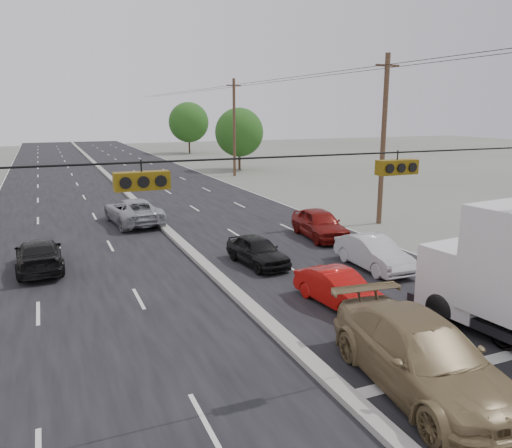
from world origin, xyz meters
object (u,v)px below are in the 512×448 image
object	(u,v)px
utility_pole_right_b	(383,139)
queue_car_e	(320,224)
utility_pole_right_c	(234,127)
tan_sedan	(422,357)
tree_right_mid	(239,132)
tree_right_far	(189,122)
oncoming_far	(133,212)
queue_car_b	(374,253)
oncoming_near	(39,255)
red_sedan	(339,289)
queue_car_a	(258,251)

from	to	relation	value
utility_pole_right_b	queue_car_e	xyz separation A→B (m)	(-5.21, -1.74, -4.32)
utility_pole_right_c	tan_sedan	xyz separation A→B (m)	(-10.58, -40.88, -4.22)
tan_sedan	utility_pole_right_c	bearing A→B (deg)	81.72
tree_right_mid	tree_right_far	xyz separation A→B (m)	(1.00, 25.00, 0.62)
utility_pole_right_c	oncoming_far	bearing A→B (deg)	-125.80
utility_pole_right_c	queue_car_e	xyz separation A→B (m)	(-5.21, -26.74, -4.32)
utility_pole_right_b	oncoming_far	world-z (taller)	utility_pole_right_b
queue_car_b	tree_right_mid	bearing A→B (deg)	78.65
queue_car_b	oncoming_near	size ratio (longest dim) A/B	0.92
utility_pole_right_b	oncoming_near	size ratio (longest dim) A/B	2.15
red_sedan	queue_car_a	size ratio (longest dim) A/B	0.99
red_sedan	queue_car_a	bearing A→B (deg)	90.84
utility_pole_right_b	tree_right_far	size ratio (longest dim) A/B	1.23
oncoming_far	queue_car_a	bearing A→B (deg)	103.34
utility_pole_right_b	utility_pole_right_c	size ratio (longest dim) A/B	1.00
tan_sedan	oncoming_near	world-z (taller)	tan_sedan
tree_right_far	queue_car_e	world-z (taller)	tree_right_far
utility_pole_right_c	oncoming_near	size ratio (longest dim) A/B	2.15
oncoming_far	red_sedan	bearing A→B (deg)	99.52
queue_car_e	oncoming_far	xyz separation A→B (m)	(-8.69, 7.46, -0.01)
tree_right_far	queue_car_b	xyz separation A→B (m)	(-9.30, -62.37, -4.26)
utility_pole_right_c	oncoming_far	xyz separation A→B (m)	(-13.90, -19.27, -4.33)
queue_car_a	oncoming_near	world-z (taller)	oncoming_near
utility_pole_right_c	oncoming_far	world-z (taller)	utility_pole_right_c
utility_pole_right_b	red_sedan	bearing A→B (deg)	-132.35
utility_pole_right_c	tree_right_mid	xyz separation A→B (m)	(2.50, 5.00, -0.77)
queue_car_b	oncoming_far	size ratio (longest dim) A/B	0.76
queue_car_a	red_sedan	bearing A→B (deg)	-88.82
red_sedan	queue_car_a	world-z (taller)	queue_car_a
queue_car_b	tree_right_far	bearing A→B (deg)	82.69
tree_right_far	queue_car_a	size ratio (longest dim) A/B	2.13
utility_pole_right_c	queue_car_a	distance (m)	31.90
red_sedan	oncoming_far	distance (m)	16.74
tan_sedan	queue_car_e	size ratio (longest dim) A/B	1.33
tree_right_mid	queue_car_e	world-z (taller)	tree_right_mid
utility_pole_right_b	oncoming_far	size ratio (longest dim) A/B	1.78
utility_pole_right_c	red_sedan	distance (m)	36.95
tan_sedan	tree_right_far	bearing A→B (deg)	85.00
oncoming_far	utility_pole_right_b	bearing A→B (deg)	151.89
utility_pole_right_c	queue_car_b	world-z (taller)	utility_pole_right_c
queue_car_e	tree_right_mid	bearing A→B (deg)	82.26
utility_pole_right_b	utility_pole_right_c	world-z (taller)	same
tree_right_far	utility_pole_right_b	bearing A→B (deg)	-93.64
queue_car_e	oncoming_near	world-z (taller)	queue_car_e
tree_right_far	queue_car_e	bearing A→B (deg)	-98.73
queue_car_a	oncoming_far	xyz separation A→B (m)	(-3.67, 10.62, 0.13)
queue_car_b	oncoming_near	bearing A→B (deg)	158.78
utility_pole_right_b	oncoming_near	xyz separation A→B (m)	(-19.20, -1.85, -4.43)
tree_right_far	oncoming_near	world-z (taller)	tree_right_far
utility_pole_right_b	tan_sedan	xyz separation A→B (m)	(-10.58, -15.88, -4.22)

